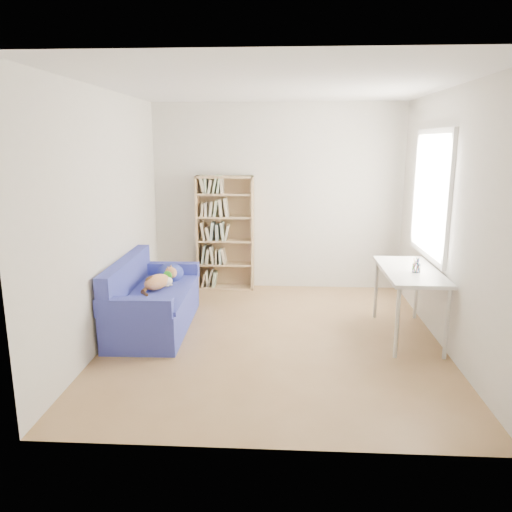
{
  "coord_description": "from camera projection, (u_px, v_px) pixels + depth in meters",
  "views": [
    {
      "loc": [
        0.11,
        -5.05,
        2.07
      ],
      "look_at": [
        -0.2,
        0.25,
        0.85
      ],
      "focal_mm": 35.0,
      "sensor_mm": 36.0,
      "label": 1
    }
  ],
  "objects": [
    {
      "name": "ground",
      "position": [
        273.0,
        338.0,
        5.38
      ],
      "size": [
        4.0,
        4.0,
        0.0
      ],
      "primitive_type": "plane",
      "color": "olive",
      "rests_on": "ground"
    },
    {
      "name": "room_shell",
      "position": [
        284.0,
        186.0,
        5.05
      ],
      "size": [
        3.54,
        4.04,
        2.62
      ],
      "color": "silver",
      "rests_on": "ground"
    },
    {
      "name": "sofa",
      "position": [
        152.0,
        302.0,
        5.64
      ],
      "size": [
        0.81,
        1.63,
        0.8
      ],
      "rotation": [
        0.0,
        0.0,
        0.02
      ],
      "color": "navy",
      "rests_on": "ground"
    },
    {
      "name": "pen_cup",
      "position": [
        416.0,
        267.0,
        5.15
      ],
      "size": [
        0.08,
        0.08,
        0.16
      ],
      "color": "white",
      "rests_on": "desk"
    },
    {
      "name": "bookshelf",
      "position": [
        225.0,
        237.0,
        7.07
      ],
      "size": [
        0.81,
        0.25,
        1.61
      ],
      "color": "tan",
      "rests_on": "ground"
    },
    {
      "name": "desk",
      "position": [
        410.0,
        276.0,
        5.3
      ],
      "size": [
        0.57,
        1.25,
        0.75
      ],
      "color": "white",
      "rests_on": "ground"
    }
  ]
}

